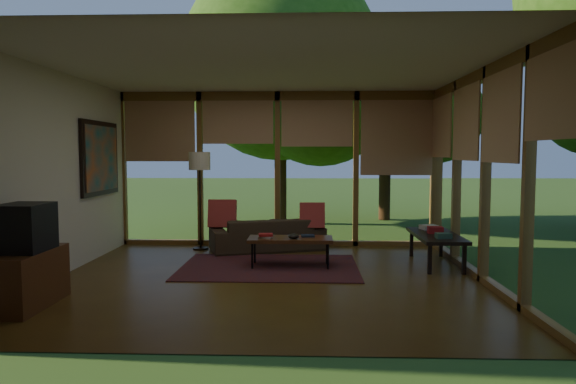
{
  "coord_description": "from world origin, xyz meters",
  "views": [
    {
      "loc": [
        0.5,
        -6.51,
        1.62
      ],
      "look_at": [
        0.25,
        0.7,
        1.08
      ],
      "focal_mm": 32.0,
      "sensor_mm": 36.0,
      "label": 1
    }
  ],
  "objects_px": {
    "coffee_table": "(290,240)",
    "side_console": "(436,237)",
    "television": "(25,227)",
    "sofa": "(267,234)",
    "media_cabinet": "(25,279)",
    "floor_lamp": "(200,167)"
  },
  "relations": [
    {
      "from": "coffee_table",
      "to": "side_console",
      "type": "bearing_deg",
      "value": 6.1
    },
    {
      "from": "television",
      "to": "coffee_table",
      "type": "distance_m",
      "value": 3.42
    },
    {
      "from": "sofa",
      "to": "television",
      "type": "height_order",
      "value": "television"
    },
    {
      "from": "sofa",
      "to": "side_console",
      "type": "distance_m",
      "value": 2.75
    },
    {
      "from": "media_cabinet",
      "to": "television",
      "type": "height_order",
      "value": "television"
    },
    {
      "from": "sofa",
      "to": "coffee_table",
      "type": "xyz_separation_m",
      "value": [
        0.43,
        -1.26,
        0.12
      ]
    },
    {
      "from": "side_console",
      "to": "coffee_table",
      "type": "bearing_deg",
      "value": -173.9
    },
    {
      "from": "television",
      "to": "side_console",
      "type": "xyz_separation_m",
      "value": [
        4.85,
        2.24,
        -0.44
      ]
    },
    {
      "from": "television",
      "to": "coffee_table",
      "type": "height_order",
      "value": "television"
    },
    {
      "from": "media_cabinet",
      "to": "television",
      "type": "xyz_separation_m",
      "value": [
        0.02,
        0.0,
        0.55
      ]
    },
    {
      "from": "television",
      "to": "coffee_table",
      "type": "relative_size",
      "value": 0.46
    },
    {
      "from": "television",
      "to": "sofa",
      "type": "bearing_deg",
      "value": 54.85
    },
    {
      "from": "television",
      "to": "media_cabinet",
      "type": "bearing_deg",
      "value": 180.0
    },
    {
      "from": "sofa",
      "to": "coffee_table",
      "type": "height_order",
      "value": "sofa"
    },
    {
      "from": "floor_lamp",
      "to": "television",
      "type": "bearing_deg",
      "value": -109.37
    },
    {
      "from": "sofa",
      "to": "media_cabinet",
      "type": "relative_size",
      "value": 1.87
    },
    {
      "from": "sofa",
      "to": "coffee_table",
      "type": "distance_m",
      "value": 1.34
    },
    {
      "from": "sofa",
      "to": "media_cabinet",
      "type": "distance_m",
      "value": 4.02
    },
    {
      "from": "sofa",
      "to": "media_cabinet",
      "type": "xyz_separation_m",
      "value": [
        -2.32,
        -3.27,
        0.03
      ]
    },
    {
      "from": "sofa",
      "to": "coffee_table",
      "type": "relative_size",
      "value": 1.56
    },
    {
      "from": "sofa",
      "to": "floor_lamp",
      "type": "xyz_separation_m",
      "value": [
        -1.14,
        0.04,
        1.13
      ]
    },
    {
      "from": "sofa",
      "to": "floor_lamp",
      "type": "distance_m",
      "value": 1.61
    }
  ]
}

